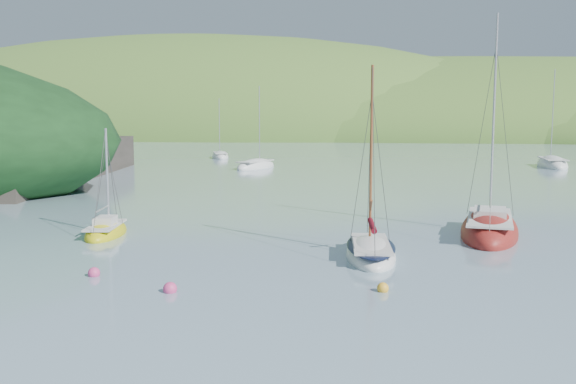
% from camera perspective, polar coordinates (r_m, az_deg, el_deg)
% --- Properties ---
extents(ground, '(700.00, 700.00, 0.00)m').
position_cam_1_polar(ground, '(22.52, -3.02, -8.99)').
color(ground, gray).
rests_on(ground, ground).
extents(shoreline_hills, '(690.00, 135.00, 56.00)m').
position_cam_1_polar(shoreline_hills, '(194.16, 5.71, 5.14)').
color(shoreline_hills, '#436B29').
rests_on(shoreline_hills, ground).
extents(daysailer_white, '(2.72, 5.97, 8.88)m').
position_cam_1_polar(daysailer_white, '(28.15, 7.36, -5.35)').
color(daysailer_white, silver).
rests_on(daysailer_white, ground).
extents(sloop_red, '(3.90, 8.56, 12.22)m').
position_cam_1_polar(sloop_red, '(34.38, 17.46, -3.33)').
color(sloop_red, maroon).
rests_on(sloop_red, ground).
extents(sailboat_yellow, '(2.54, 4.74, 5.97)m').
position_cam_1_polar(sailboat_yellow, '(34.18, -15.87, -3.45)').
color(sailboat_yellow, gold).
rests_on(sailboat_yellow, ground).
extents(distant_sloop_a, '(4.54, 7.50, 10.11)m').
position_cam_1_polar(distant_sloop_a, '(73.01, -2.88, 2.26)').
color(distant_sloop_a, silver).
rests_on(distant_sloop_a, ground).
extents(distant_sloop_b, '(3.24, 8.69, 12.30)m').
position_cam_1_polar(distant_sloop_b, '(80.74, 22.42, 2.21)').
color(distant_sloop_b, silver).
rests_on(distant_sloop_b, ground).
extents(distant_sloop_c, '(4.29, 6.69, 9.01)m').
position_cam_1_polar(distant_sloop_c, '(90.36, -6.05, 3.13)').
color(distant_sloop_c, silver).
rests_on(distant_sloop_c, ground).
extents(mooring_buoys, '(25.36, 12.33, 0.50)m').
position_cam_1_polar(mooring_buoys, '(27.27, -1.37, -5.88)').
color(mooring_buoys, gold).
rests_on(mooring_buoys, ground).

